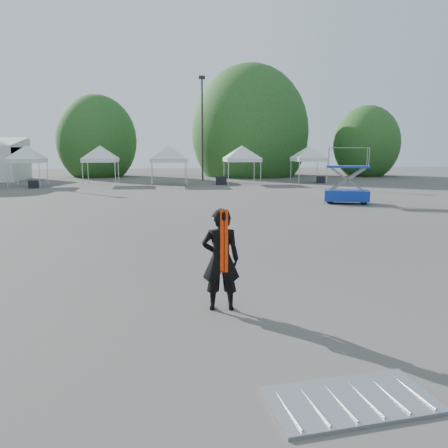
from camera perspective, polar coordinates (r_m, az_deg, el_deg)
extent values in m
plane|color=#474442|center=(10.92, -4.03, -6.42)|extent=(120.00, 120.00, 0.00)
cylinder|color=black|center=(42.66, -2.85, 12.07)|extent=(0.16, 0.16, 9.50)
cube|color=black|center=(43.13, -2.91, 18.59)|extent=(0.60, 0.25, 0.30)
cylinder|color=#382314|center=(51.04, -16.11, 7.27)|extent=(0.36, 0.36, 2.27)
ellipsoid|color=#254818|center=(51.01, -16.26, 10.41)|extent=(4.16, 4.16, 4.78)
cylinder|color=#382314|center=(50.42, 3.37, 7.90)|extent=(0.36, 0.36, 2.80)
ellipsoid|color=#254818|center=(50.43, 3.41, 11.82)|extent=(5.12, 5.12, 5.89)
cylinder|color=#382314|center=(52.63, 17.94, 7.15)|extent=(0.36, 0.36, 2.10)
ellipsoid|color=#254818|center=(52.59, 18.09, 9.96)|extent=(3.84, 3.84, 4.42)
cylinder|color=silver|center=(38.85, -26.51, 5.75)|extent=(0.06, 0.06, 2.00)
cylinder|color=silver|center=(38.13, -22.97, 5.95)|extent=(0.06, 0.06, 2.00)
cylinder|color=silver|center=(41.20, -25.41, 6.01)|extent=(0.06, 0.06, 2.00)
cylinder|color=silver|center=(40.52, -22.06, 6.19)|extent=(0.06, 0.06, 2.00)
cube|color=silver|center=(39.62, -24.35, 7.53)|extent=(2.68, 2.68, 0.30)
pyramid|color=silver|center=(39.61, -24.48, 9.34)|extent=(3.79, 3.79, 1.10)
cylinder|color=silver|center=(38.13, -17.99, 6.24)|extent=(0.06, 0.06, 2.00)
cylinder|color=silver|center=(37.75, -14.02, 6.40)|extent=(0.06, 0.06, 2.00)
cylinder|color=silver|center=(40.73, -17.34, 6.47)|extent=(0.06, 0.06, 2.00)
cylinder|color=silver|center=(40.38, -13.62, 6.61)|extent=(0.06, 0.06, 2.00)
cube|color=silver|center=(39.18, -15.81, 8.01)|extent=(2.84, 2.84, 0.30)
pyramid|color=silver|center=(39.17, -15.90, 9.84)|extent=(4.02, 4.02, 1.10)
cylinder|color=silver|center=(36.38, -9.46, 6.44)|extent=(0.06, 0.06, 2.00)
cylinder|color=silver|center=(36.41, -4.87, 6.53)|extent=(0.06, 0.06, 2.00)
cylinder|color=silver|center=(39.27, -9.34, 6.68)|extent=(0.06, 0.06, 2.00)
cylinder|color=silver|center=(39.30, -5.09, 6.77)|extent=(0.06, 0.06, 2.00)
cube|color=silver|center=(37.77, -7.22, 8.25)|extent=(3.09, 3.09, 0.30)
pyramid|color=silver|center=(37.76, -7.27, 10.14)|extent=(4.38, 4.38, 1.10)
cylinder|color=silver|center=(37.27, 0.58, 6.64)|extent=(0.06, 0.06, 2.00)
cylinder|color=silver|center=(37.78, 4.82, 6.65)|extent=(0.06, 0.06, 2.00)
cylinder|color=silver|center=(40.05, 0.00, 6.86)|extent=(0.06, 0.06, 2.00)
cylinder|color=silver|center=(40.52, 3.96, 6.87)|extent=(0.06, 0.06, 2.00)
cube|color=silver|center=(38.84, 2.35, 8.36)|extent=(3.00, 3.00, 0.30)
pyramid|color=silver|center=(38.83, 2.36, 10.20)|extent=(4.25, 4.25, 1.10)
cylinder|color=silver|center=(39.32, 9.78, 6.67)|extent=(0.06, 0.06, 2.00)
cylinder|color=silver|center=(40.16, 13.30, 6.61)|extent=(0.06, 0.06, 2.00)
cylinder|color=silver|center=(41.77, 8.73, 6.87)|extent=(0.06, 0.06, 2.00)
cylinder|color=silver|center=(42.56, 12.06, 6.82)|extent=(0.06, 0.06, 2.00)
cube|color=silver|center=(40.89, 11.02, 8.26)|extent=(2.76, 2.76, 0.30)
pyramid|color=silver|center=(40.88, 11.07, 10.01)|extent=(3.91, 3.91, 1.10)
imported|color=black|center=(8.26, -0.44, -4.66)|extent=(0.75, 0.53, 1.96)
cube|color=#EE3004|center=(7.98, -0.26, -2.27)|extent=(0.16, 0.03, 1.18)
cube|color=#0B3097|center=(25.55, 15.70, 3.61)|extent=(2.68, 1.95, 0.60)
cube|color=#0B3097|center=(25.44, 15.87, 7.22)|extent=(2.57, 1.87, 0.10)
cylinder|color=black|center=(25.04, 13.67, 2.95)|extent=(0.39, 0.26, 0.36)
cylinder|color=black|center=(25.16, 17.81, 2.79)|extent=(0.39, 0.26, 0.36)
cylinder|color=black|center=(26.04, 13.61, 3.20)|extent=(0.39, 0.26, 0.36)
cylinder|color=black|center=(26.16, 17.59, 3.05)|extent=(0.39, 0.26, 0.36)
cube|color=#A7A9AF|center=(5.93, 16.21, -21.23)|extent=(2.13, 1.22, 0.05)
cube|color=black|center=(37.38, -23.63, 4.77)|extent=(0.92, 0.80, 0.61)
cube|color=black|center=(37.67, -0.37, 5.70)|extent=(0.98, 0.80, 0.72)
cube|color=black|center=(40.49, 12.51, 5.67)|extent=(0.93, 0.82, 0.60)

